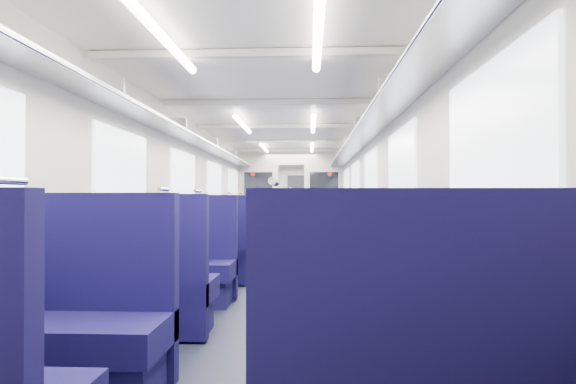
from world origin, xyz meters
The scene contains 39 objects.
floor centered at (0.00, 0.00, 0.00)m, with size 2.80×18.00×0.01m, color black.
ceiling centered at (0.00, 0.00, 2.35)m, with size 2.80×18.00×0.01m, color silver.
wall_left centered at (-1.40, 0.00, 1.18)m, with size 0.02×18.00×2.35m, color beige.
dado_left centered at (-1.39, 0.00, 0.35)m, with size 0.03×17.90×0.70m, color #15113B.
wall_right centered at (1.40, 0.00, 1.18)m, with size 0.02×18.00×2.35m, color beige.
dado_right centered at (1.39, 0.00, 0.35)m, with size 0.03×17.90×0.70m, color #15113B.
wall_far centered at (0.00, 9.00, 1.18)m, with size 2.80×0.02×2.35m, color beige.
luggage_rack_left centered at (-1.21, 0.00, 1.97)m, with size 0.36×17.40×0.18m.
luggage_rack_right centered at (1.21, 0.00, 1.97)m, with size 0.36×17.40×0.18m.
windows centered at (0.00, -0.46, 1.42)m, with size 2.78×15.60×0.75m.
ceiling_fittings centered at (0.00, -0.26, 2.29)m, with size 2.70×16.06×0.11m.
end_door centered at (0.00, 8.94, 1.00)m, with size 0.75×0.06×2.00m, color black.
bulkhead centered at (0.00, 2.79, 1.23)m, with size 2.80×0.10×2.35m.
seat_2 centered at (-0.83, -7.22, 0.36)m, with size 1.06×0.59×1.19m.
seat_3 centered at (0.83, -7.14, 0.36)m, with size 1.06×0.59×1.19m.
seat_4 centered at (-0.83, -6.08, 0.36)m, with size 1.06×0.59×1.19m.
seat_5 centered at (0.83, -5.89, 0.36)m, with size 1.06×0.59×1.19m.
seat_6 centered at (-0.83, -4.87, 0.36)m, with size 1.06×0.59×1.19m.
seat_7 centered at (0.83, -4.88, 0.36)m, with size 1.06×0.59×1.19m.
seat_8 centered at (-0.83, -3.74, 0.36)m, with size 1.06×0.59×1.19m.
seat_9 centered at (0.83, -3.77, 0.36)m, with size 1.06×0.59×1.19m.
seat_10 centered at (-0.83, -2.56, 0.36)m, with size 1.06×0.59×1.19m.
seat_11 centered at (0.83, -2.56, 0.36)m, with size 1.06×0.59×1.19m.
seat_12 centered at (-0.83, -1.28, 0.36)m, with size 1.06×0.59×1.19m.
seat_13 centered at (0.83, -1.37, 0.36)m, with size 1.06×0.59×1.19m.
seat_14 centered at (-0.83, -0.22, 0.36)m, with size 1.06×0.59×1.19m.
seat_15 centered at (0.83, -0.12, 0.36)m, with size 1.06×0.59×1.19m.
seat_16 centered at (-0.83, 1.00, 0.36)m, with size 1.06×0.59×1.19m.
seat_17 centered at (0.83, 0.94, 0.36)m, with size 1.06×0.59×1.19m.
seat_18 centered at (-0.83, 2.09, 0.36)m, with size 1.06×0.59×1.19m.
seat_19 centered at (0.83, 2.16, 0.36)m, with size 1.06×0.59×1.19m.
seat_20 centered at (-0.83, 4.07, 0.36)m, with size 1.06×0.59×1.19m.
seat_21 centered at (0.83, 4.23, 0.36)m, with size 1.06×0.59×1.19m.
seat_22 centered at (-0.83, 5.36, 0.36)m, with size 1.06×0.59×1.19m.
seat_23 centered at (0.83, 5.32, 0.36)m, with size 1.06×0.59×1.19m.
seat_24 centered at (-0.83, 6.44, 0.36)m, with size 1.06×0.59×1.19m.
seat_25 centered at (0.83, 6.45, 0.36)m, with size 1.06×0.59×1.19m.
seat_26 centered at (-0.83, 7.52, 0.36)m, with size 1.06×0.59×1.19m.
seat_27 centered at (0.83, 7.52, 0.36)m, with size 1.06×0.59×1.19m.
Camera 1 is at (0.49, -9.86, 1.13)m, focal length 29.57 mm.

